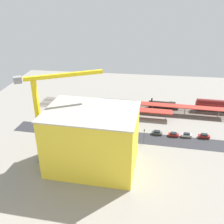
{
  "coord_description": "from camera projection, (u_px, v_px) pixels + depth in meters",
  "views": [
    {
      "loc": [
        -4.51,
        97.21,
        55.98
      ],
      "look_at": [
        8.67,
        0.0,
        8.52
      ],
      "focal_mm": 41.27,
      "sensor_mm": 36.0,
      "label": 1
    }
  ],
  "objects": [
    {
      "name": "parked_car_1",
      "position": [
        187.0,
        135.0,
        106.79
      ],
      "size": [
        4.33,
        1.75,
        1.73
      ],
      "color": "black",
      "rests_on": "ground"
    },
    {
      "name": "parked_car_2",
      "position": [
        173.0,
        135.0,
        107.35
      ],
      "size": [
        4.42,
        2.15,
        1.66
      ],
      "color": "black",
      "rests_on": "ground"
    },
    {
      "name": "rail_bed",
      "position": [
        135.0,
        109.0,
        131.78
      ],
      "size": [
        102.41,
        19.57,
        0.01
      ],
      "primitive_type": "cube",
      "rotation": [
        0.0,
        0.0,
        -0.06
      ],
      "color": "#665E54",
      "rests_on": "ground"
    },
    {
      "name": "street_tree_1",
      "position": [
        77.0,
        132.0,
        102.35
      ],
      "size": [
        4.45,
        4.45,
        6.64
      ],
      "color": "brown",
      "rests_on": "ground"
    },
    {
      "name": "parked_car_3",
      "position": [
        157.0,
        133.0,
        108.7
      ],
      "size": [
        4.56,
        2.22,
        1.68
      ],
      "color": "black",
      "rests_on": "ground"
    },
    {
      "name": "street_tree_2",
      "position": [
        75.0,
        127.0,
        103.28
      ],
      "size": [
        5.13,
        5.13,
        8.27
      ],
      "color": "brown",
      "rests_on": "ground"
    },
    {
      "name": "box_truck_0",
      "position": [
        120.0,
        137.0,
        104.16
      ],
      "size": [
        9.16,
        2.68,
        3.21
      ],
      "color": "black",
      "rests_on": "ground"
    },
    {
      "name": "traffic_light",
      "position": [
        144.0,
        134.0,
        100.16
      ],
      "size": [
        0.5,
        0.36,
        6.78
      ],
      "color": "#333333",
      "rests_on": "ground"
    },
    {
      "name": "locomotive",
      "position": [
        163.0,
        105.0,
        131.84
      ],
      "size": [
        15.18,
        3.55,
        5.09
      ],
      "color": "black",
      "rests_on": "ground"
    },
    {
      "name": "tower_crane",
      "position": [
        46.0,
        110.0,
        85.71
      ],
      "size": [
        26.01,
        14.27,
        31.62
      ],
      "color": "gray",
      "rests_on": "ground"
    },
    {
      "name": "parked_car_0",
      "position": [
        204.0,
        136.0,
        106.08
      ],
      "size": [
        4.64,
        2.0,
        1.85
      ],
      "color": "black",
      "rests_on": "ground"
    },
    {
      "name": "construction_building",
      "position": [
        92.0,
        140.0,
        85.86
      ],
      "size": [
        30.25,
        22.47,
        20.57
      ],
      "primitive_type": "cube",
      "rotation": [
        0.0,
        0.0,
        -0.06
      ],
      "color": "yellow",
      "rests_on": "ground"
    },
    {
      "name": "track_rails",
      "position": [
        135.0,
        109.0,
        131.7
      ],
      "size": [
        101.64,
        13.15,
        0.12
      ],
      "color": "#9E9EA8",
      "rests_on": "ground"
    },
    {
      "name": "street_tree_0",
      "position": [
        107.0,
        131.0,
        102.04
      ],
      "size": [
        6.19,
        6.19,
        8.01
      ],
      "color": "brown",
      "rests_on": "ground"
    },
    {
      "name": "platform_canopy_near",
      "position": [
        112.0,
        108.0,
        124.26
      ],
      "size": [
        57.9,
        8.24,
        4.04
      ],
      "color": "#A82D23",
      "rests_on": "ground"
    },
    {
      "name": "construction_roof_slab",
      "position": [
        91.0,
        111.0,
        81.29
      ],
      "size": [
        30.89,
        23.1,
        0.4
      ],
      "primitive_type": "cube",
      "rotation": [
        0.0,
        0.0,
        -0.06
      ],
      "color": "#ADA89E",
      "rests_on": "construction_building"
    },
    {
      "name": "freight_coach_far",
      "position": [
        118.0,
        105.0,
        128.8
      ],
      "size": [
        18.94,
        4.09,
        6.09
      ],
      "color": "black",
      "rests_on": "ground"
    },
    {
      "name": "ground_plane",
      "position": [
        132.0,
        131.0,
        111.64
      ],
      "size": [
        162.87,
        162.87,
        0.0
      ],
      "primitive_type": "plane",
      "color": "gray",
      "rests_on": "ground"
    },
    {
      "name": "box_truck_1",
      "position": [
        71.0,
        135.0,
        105.5
      ],
      "size": [
        8.75,
        3.51,
        3.31
      ],
      "color": "black",
      "rests_on": "ground"
    },
    {
      "name": "platform_canopy_far",
      "position": [
        153.0,
        104.0,
        127.29
      ],
      "size": [
        69.77,
        8.35,
        4.22
      ],
      "color": "#A82D23",
      "rests_on": "ground"
    },
    {
      "name": "passenger_coach",
      "position": [
        214.0,
        105.0,
        128.22
      ],
      "size": [
        17.72,
        4.03,
        6.12
      ],
      "color": "black",
      "rests_on": "ground"
    },
    {
      "name": "street_asphalt",
      "position": [
        131.0,
        137.0,
        107.01
      ],
      "size": [
        102.14,
        14.76,
        0.01
      ],
      "primitive_type": "cube",
      "rotation": [
        0.0,
        0.0,
        -0.06
      ],
      "color": "#2D2D33",
      "rests_on": "ground"
    }
  ]
}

